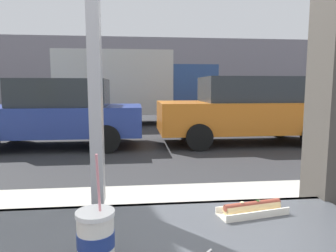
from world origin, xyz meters
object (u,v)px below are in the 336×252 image
object	(u,v)px
parked_car_blue	(58,113)
soda_cup_left	(96,238)
parked_car_orange	(246,110)
box_truck	(134,85)
hotdog_tray_near	(252,208)

from	to	relation	value
parked_car_blue	soda_cup_left	bearing A→B (deg)	-75.55
parked_car_blue	parked_car_orange	distance (m)	4.85
parked_car_blue	box_truck	bearing A→B (deg)	68.44
hotdog_tray_near	parked_car_orange	bearing A→B (deg)	69.90
soda_cup_left	hotdog_tray_near	xyz separation A→B (m)	(0.55, 0.29, -0.06)
hotdog_tray_near	parked_car_blue	distance (m)	7.18
parked_car_blue	box_truck	world-z (taller)	box_truck
hotdog_tray_near	parked_car_orange	size ratio (longest dim) A/B	0.06
parked_car_orange	soda_cup_left	bearing A→B (deg)	-113.21
hotdog_tray_near	box_truck	xyz separation A→B (m)	(-0.48, 11.55, 0.54)
hotdog_tray_near	parked_car_orange	world-z (taller)	parked_car_orange
soda_cup_left	parked_car_orange	world-z (taller)	parked_car_orange
hotdog_tray_near	soda_cup_left	bearing A→B (deg)	-152.29
hotdog_tray_near	parked_car_orange	distance (m)	7.21
soda_cup_left	box_truck	bearing A→B (deg)	89.68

